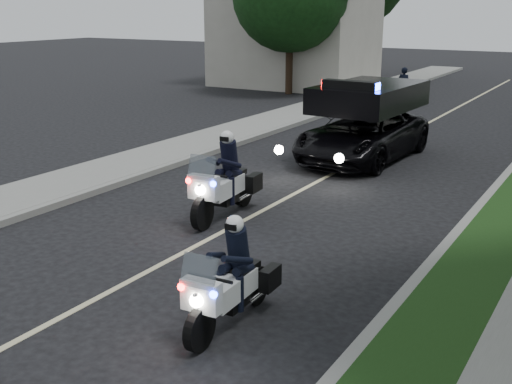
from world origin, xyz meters
TOP-DOWN VIEW (x-y plane):
  - ground at (0.00, 0.00)m, footprint 120.00×120.00m
  - curb_right at (4.10, 10.00)m, footprint 0.20×60.00m
  - curb_left at (-4.10, 10.00)m, footprint 0.20×60.00m
  - sidewalk_left at (-5.20, 10.00)m, footprint 2.00×60.00m
  - building_far at (-10.00, 26.00)m, footprint 8.00×6.00m
  - lane_marking at (0.00, 10.00)m, footprint 0.12×50.00m
  - police_moto_left at (-0.50, 4.54)m, footprint 0.94×2.23m
  - police_moto_right at (2.23, 0.59)m, footprint 0.73×1.90m
  - police_suv at (0.04, 11.01)m, footprint 2.66×5.35m
  - bicycle at (-2.12, 21.20)m, footprint 0.70×1.64m
  - cyclist at (-2.12, 21.20)m, footprint 0.58×0.40m
  - tree_left_near at (-8.51, 22.55)m, footprint 6.89×6.89m
  - tree_left_far at (-9.22, 30.88)m, footprint 9.04×9.04m

SIDE VIEW (x-z plane):
  - ground at x=0.00m, z-range 0.00..0.00m
  - police_moto_left at x=-0.50m, z-range -0.92..0.92m
  - police_moto_right at x=2.23m, z-range -0.80..0.80m
  - police_suv at x=0.04m, z-range -1.28..1.28m
  - bicycle at x=-2.12m, z-range -0.42..0.42m
  - cyclist at x=-2.12m, z-range -0.78..0.78m
  - tree_left_near at x=-8.51m, z-range -4.76..4.76m
  - tree_left_far at x=-9.22m, z-range -6.41..6.41m
  - lane_marking at x=0.00m, z-range 0.00..0.01m
  - curb_right at x=4.10m, z-range 0.00..0.15m
  - curb_left at x=-4.10m, z-range 0.00..0.15m
  - sidewalk_left at x=-5.20m, z-range 0.00..0.16m
  - building_far at x=-10.00m, z-range 0.00..7.00m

